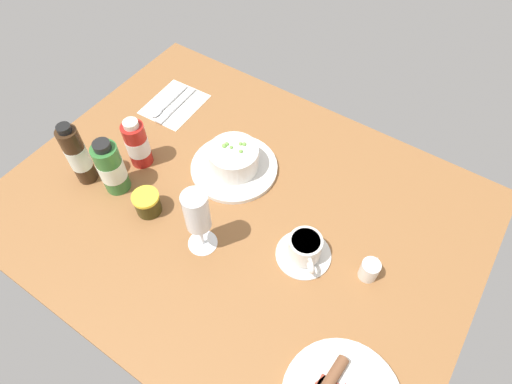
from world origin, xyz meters
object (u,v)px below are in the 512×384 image
Objects in this scene: porridge_bowl at (234,161)px; wine_glass at (197,214)px; sauce_bottle_green at (111,168)px; coffee_cup at (305,249)px; sauce_bottle_red at (137,144)px; sauce_bottle_brown at (78,155)px; cutlery_setting at (173,105)px; jam_jar at (147,203)px; creamer_jug at (370,270)px.

porridge_bowl is 24.11cm from wine_glass.
coffee_cup is at bearing -169.64° from sauce_bottle_green.
sauce_bottle_brown is (7.60, 11.61, 1.98)cm from sauce_bottle_red.
coffee_cup is 48.55cm from sauce_bottle_red.
sauce_bottle_red is at bearing -123.20° from sauce_bottle_brown.
sauce_bottle_brown reaches higher than porridge_bowl.
jam_jar is (-18.78, 30.94, 2.63)cm from cutlery_setting.
sauce_bottle_green reaches higher than cutlery_setting.
creamer_jug is (-69.11, 17.52, 2.30)cm from cutlery_setting.
jam_jar is at bearing 15.05° from coffee_cup.
coffee_cup is at bearing -154.14° from wine_glass.
sauce_bottle_red is at bearing 108.70° from cutlery_setting.
wine_glass reaches higher than coffee_cup.
wine_glass is at bearing -178.29° from sauce_bottle_brown.
coffee_cup is at bearing 156.84° from porridge_bowl.
wine_glass is 18.52cm from jam_jar.
sauce_bottle_red is 9.42cm from sauce_bottle_green.
sauce_bottle_green is (27.28, -1.18, -4.87)cm from wine_glass.
sauce_bottle_red is (48.42, -0.63, 3.47)cm from coffee_cup.
coffee_cup is (-27.04, 11.57, -0.31)cm from porridge_bowl.
sauce_bottle_green is at bearing -164.83° from sauce_bottle_brown.
porridge_bowl reaches higher than cutlery_setting.
cutlery_setting is (28.31, -9.54, -3.04)cm from porridge_bowl.
cutlery_setting is 33.12cm from sauce_bottle_brown.
creamer_jug is 37.99cm from wine_glass.
jam_jar is 16.21cm from sauce_bottle_red.
wine_glass is at bearing 21.54° from creamer_jug.
wine_glass reaches higher than cutlery_setting.
sauce_bottle_green is (-8.27, -2.24, -1.28)cm from sauce_bottle_brown.
jam_jar is 0.40× the size of sauce_bottle_green.
wine_glass is 30.40cm from sauce_bottle_red.
sauce_bottle_red is (21.38, 10.93, 3.16)cm from porridge_bowl.
coffee_cup is at bearing 179.25° from sauce_bottle_red.
sauce_bottle_red reaches higher than creamer_jug.
cutlery_setting is at bearing -20.88° from coffee_cup.
porridge_bowl is 29.25cm from sauce_bottle_green.
sauce_bottle_green is (-7.60, 29.84, 6.90)cm from cutlery_setting.
sauce_bottle_brown is (69.78, 14.57, 5.88)cm from creamer_jug.
porridge_bowl is at bearing -152.91° from sauce_bottle_red.
sauce_bottle_red is at bearing 2.72° from creamer_jug.
coffee_cup is 0.88× the size of sauce_bottle_red.
sauce_bottle_green is (11.18, -1.10, 4.28)cm from jam_jar.
coffee_cup is at bearing -164.95° from jam_jar.
jam_jar is at bearing 138.56° from sauce_bottle_red.
creamer_jug is 0.30× the size of wine_glass.
sauce_bottle_green is at bearing 104.30° from cutlery_setting.
sauce_bottle_green is (20.70, 20.30, 3.86)cm from porridge_bowl.
cutlery_setting is 22.49cm from sauce_bottle_red.
cutlery_setting is at bearing -91.20° from sauce_bottle_brown.
sauce_bottle_brown is at bearing 11.09° from coffee_cup.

